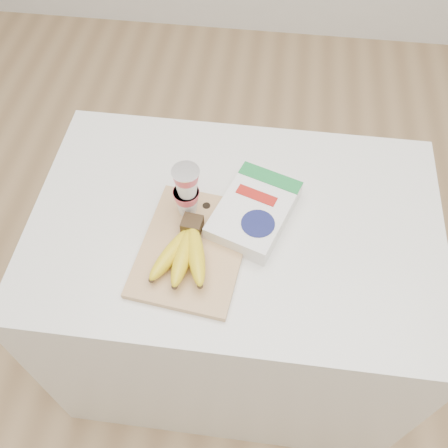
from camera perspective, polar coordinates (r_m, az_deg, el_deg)
name	(u,v)px	position (r m, az deg, el deg)	size (l,w,h in m)	color
room	(243,14)	(0.86, 2.15, 22.89)	(4.00, 4.00, 4.00)	tan
table	(233,293)	(1.59, 1.08, -7.94)	(1.04, 0.69, 0.78)	white
cutting_board	(193,248)	(1.20, -3.57, -2.74)	(0.24, 0.33, 0.02)	tan
bananas	(184,252)	(1.16, -4.55, -3.18)	(0.15, 0.20, 0.06)	#382816
yogurt_stack	(187,190)	(1.19, -4.31, 3.85)	(0.07, 0.07, 0.15)	white
cereal_box	(254,211)	(1.24, 3.47, 1.46)	(0.23, 0.28, 0.05)	white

